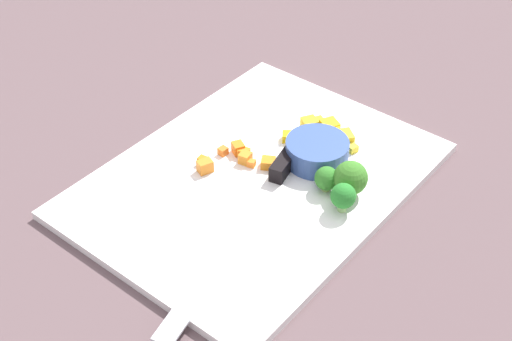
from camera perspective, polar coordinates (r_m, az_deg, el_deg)
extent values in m
plane|color=#5C494C|center=(0.96, 0.00, -1.01)|extent=(4.00, 4.00, 0.00)
cube|color=white|center=(0.95, 0.00, -0.74)|extent=(0.46, 0.35, 0.01)
cylinder|color=#355191|center=(0.97, 4.83, 1.50)|extent=(0.09, 0.09, 0.03)
cube|color=silver|center=(0.82, -4.06, -8.70)|extent=(0.19, 0.07, 0.00)
cube|color=black|center=(0.96, 2.47, 0.85)|extent=(0.08, 0.04, 0.02)
cube|color=orange|center=(0.97, -0.86, 1.00)|extent=(0.02, 0.02, 0.01)
cube|color=orange|center=(0.96, -4.03, 0.33)|extent=(0.02, 0.02, 0.02)
cube|color=orange|center=(0.97, -4.22, 0.77)|extent=(0.01, 0.01, 0.01)
cube|color=orange|center=(0.99, -2.62, 1.54)|extent=(0.01, 0.01, 0.01)
cube|color=orange|center=(0.96, -0.36, 0.57)|extent=(0.01, 0.01, 0.01)
cube|color=orange|center=(0.96, 1.12, 0.51)|extent=(0.02, 0.02, 0.01)
cube|color=orange|center=(0.98, -0.96, 1.39)|extent=(0.02, 0.02, 0.01)
cube|color=orange|center=(0.99, -1.42, 1.76)|extent=(0.02, 0.02, 0.02)
cube|color=yellow|center=(1.04, 4.86, 3.74)|extent=(0.02, 0.02, 0.01)
cube|color=yellow|center=(1.01, 7.04, 2.54)|extent=(0.03, 0.03, 0.02)
cube|color=yellow|center=(1.03, 5.80, 3.40)|extent=(0.03, 0.03, 0.02)
cube|color=yellow|center=(1.01, 2.57, 2.67)|extent=(0.02, 0.02, 0.01)
cube|color=yellow|center=(1.01, 6.25, 2.79)|extent=(0.03, 0.03, 0.02)
cube|color=yellow|center=(1.03, 4.23, 3.64)|extent=(0.03, 0.03, 0.02)
cube|color=yellow|center=(1.00, 7.59, 1.75)|extent=(0.02, 0.02, 0.01)
cylinder|color=#8DBD6C|center=(0.90, 6.80, -2.77)|extent=(0.01, 0.01, 0.02)
sphere|color=#267C29|center=(0.89, 6.88, -1.99)|extent=(0.03, 0.03, 0.03)
cylinder|color=#97BD64|center=(0.93, 7.36, -1.47)|extent=(0.02, 0.02, 0.01)
sphere|color=#3A7C26|center=(0.92, 7.46, -0.58)|extent=(0.04, 0.04, 0.04)
cylinder|color=#92AC59|center=(0.93, 5.52, -1.26)|extent=(0.01, 0.01, 0.01)
sphere|color=#317827|center=(0.92, 5.57, -0.62)|extent=(0.03, 0.03, 0.03)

